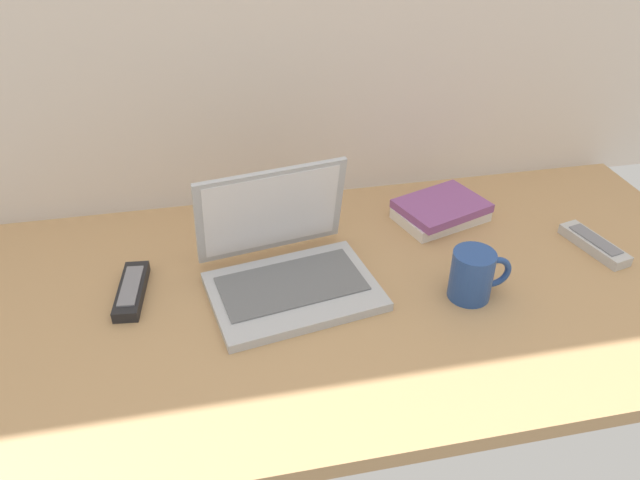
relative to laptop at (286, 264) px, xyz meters
The scene contains 6 objects.
desk 0.13m from the laptop, 20.62° to the right, with size 1.60×0.76×0.03m.
laptop is the anchor object (origin of this frame).
coffee_mug 0.35m from the laptop, 18.05° to the right, with size 0.12×0.08×0.10m.
remote_control_near 0.66m from the laptop, ahead, with size 0.08×0.17×0.02m.
remote_control_far 0.30m from the laptop, behind, with size 0.06×0.16×0.02m.
book_stack 0.41m from the laptop, 23.01° to the left, with size 0.22×0.19×0.05m.
Camera 1 is at (-0.23, -0.88, 0.76)m, focal length 33.78 mm.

